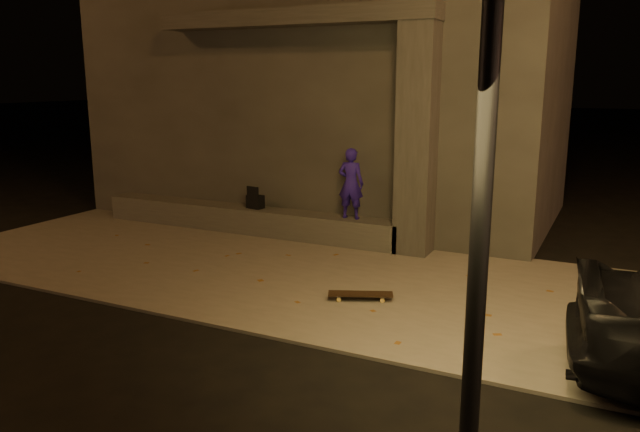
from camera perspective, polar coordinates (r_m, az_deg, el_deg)
The scene contains 9 objects.
ground at distance 7.85m, azimuth -12.37°, elevation -8.70°, with size 120.00×120.00×0.00m, color black.
sidewalk at distance 9.39m, azimuth -4.79°, elevation -4.76°, with size 11.00×4.40×0.04m, color #66615A.
building at distance 13.41m, azimuth 1.31°, elevation 11.67°, with size 9.00×5.10×5.22m.
ledge at distance 11.53m, azimuth -6.75°, elevation -0.29°, with size 6.00×0.55×0.45m, color #4D4A45.
column at distance 9.92m, azimuth 8.86°, elevation 6.80°, with size 0.55×0.55×3.60m, color #383532.
canopy at distance 10.83m, azimuth -2.42°, elevation 17.68°, with size 5.00×0.70×0.28m, color #383532.
skateboarder at distance 10.40m, azimuth 2.84°, elevation 2.99°, with size 0.43×0.28×1.19m, color #2B18A1.
backpack at distance 11.35m, azimuth -5.93°, elevation 1.41°, with size 0.32×0.24×0.41m.
skateboard at distance 7.98m, azimuth 3.72°, elevation -7.17°, with size 0.84×0.51×0.09m.
Camera 1 is at (4.64, -5.68, 2.80)m, focal length 35.00 mm.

